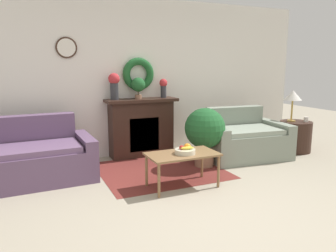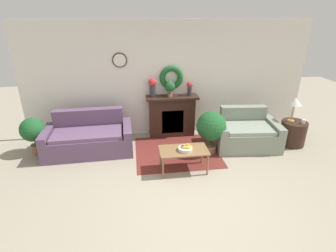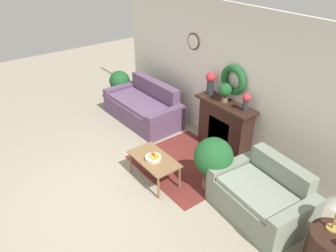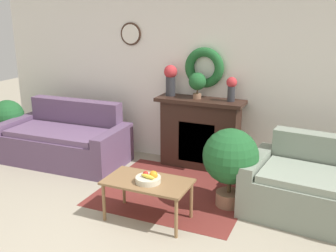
% 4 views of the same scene
% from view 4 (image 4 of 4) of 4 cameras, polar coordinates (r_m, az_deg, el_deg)
% --- Properties ---
extents(floor_rug, '(1.80, 1.61, 0.01)m').
position_cam_4_polar(floor_rug, '(5.00, 0.92, -9.41)').
color(floor_rug, maroon).
rests_on(floor_rug, ground_plane).
extents(wall_back, '(6.80, 0.19, 2.70)m').
position_cam_4_polar(wall_back, '(5.59, 5.07, 7.92)').
color(wall_back, white).
rests_on(wall_back, ground_plane).
extents(fireplace, '(1.23, 0.41, 1.01)m').
position_cam_4_polar(fireplace, '(5.58, 4.67, -1.00)').
color(fireplace, '#331E16').
rests_on(fireplace, ground_plane).
extents(couch_left, '(1.87, 0.98, 0.87)m').
position_cam_4_polar(couch_left, '(6.04, -14.69, -2.12)').
color(couch_left, '#604766').
rests_on(couch_left, ground_plane).
extents(loveseat_right, '(1.47, 1.08, 0.84)m').
position_cam_4_polar(loveseat_right, '(4.64, 20.11, -8.48)').
color(loveseat_right, gray).
rests_on(loveseat_right, ground_plane).
extents(coffee_table, '(0.92, 0.51, 0.45)m').
position_cam_4_polar(coffee_table, '(4.22, -2.97, -8.54)').
color(coffee_table, olive).
rests_on(coffee_table, ground_plane).
extents(fruit_bowl, '(0.27, 0.27, 0.12)m').
position_cam_4_polar(fruit_bowl, '(4.15, -2.73, -7.56)').
color(fruit_bowl, beige).
rests_on(fruit_bowl, coffee_table).
extents(vase_on_mantel_left, '(0.19, 0.19, 0.44)m').
position_cam_4_polar(vase_on_mantel_left, '(5.57, 0.38, 7.00)').
color(vase_on_mantel_left, '#2D2D33').
rests_on(vase_on_mantel_left, fireplace).
extents(vase_on_mantel_right, '(0.14, 0.14, 0.33)m').
position_cam_4_polar(vase_on_mantel_right, '(5.30, 9.20, 5.58)').
color(vase_on_mantel_right, '#2D2D33').
rests_on(vase_on_mantel_right, fireplace).
extents(potted_plant_on_mantel, '(0.24, 0.24, 0.36)m').
position_cam_4_polar(potted_plant_on_mantel, '(5.41, 4.26, 6.35)').
color(potted_plant_on_mantel, '#8E664C').
rests_on(potted_plant_on_mantel, fireplace).
extents(potted_plant_floor_by_couch, '(0.51, 0.51, 0.81)m').
position_cam_4_polar(potted_plant_floor_by_couch, '(6.77, -22.19, 1.10)').
color(potted_plant_floor_by_couch, '#8E664C').
rests_on(potted_plant_floor_by_couch, ground_plane).
extents(potted_plant_floor_by_loveseat, '(0.63, 0.63, 0.92)m').
position_cam_4_polar(potted_plant_floor_by_loveseat, '(4.49, 9.05, -4.71)').
color(potted_plant_floor_by_loveseat, '#8E664C').
rests_on(potted_plant_floor_by_loveseat, ground_plane).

